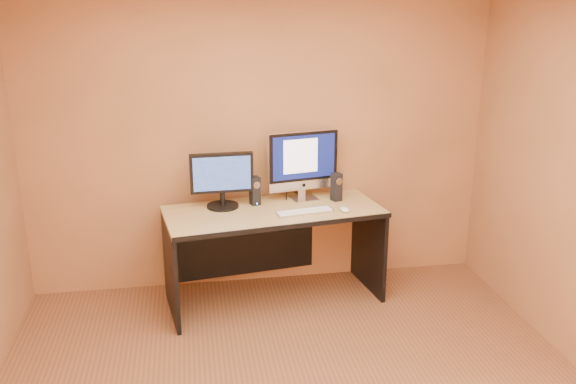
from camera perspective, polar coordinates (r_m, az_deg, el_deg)
The scene contains 10 objects.
walls at distance 3.36m, azimuth 1.52°, elevation -2.57°, with size 4.00×4.00×2.60m, color #AB6E45, non-canonical shape.
desk at distance 5.15m, azimuth -1.33°, elevation -5.93°, with size 1.76×0.77×0.81m, color tan, non-canonical shape.
imac at distance 5.17m, azimuth 1.54°, elevation 2.51°, with size 0.63×0.23×0.60m, color silver, non-canonical shape.
second_monitor at distance 5.01m, azimuth -6.20°, elevation 1.07°, with size 0.53×0.26×0.46m, color black, non-canonical shape.
speaker_left at distance 5.09m, azimuth -3.11°, elevation 0.12°, with size 0.07×0.08×0.24m, color black, non-canonical shape.
speaker_right at distance 5.20m, azimuth 4.55°, elevation 0.47°, with size 0.07×0.08×0.24m, color black, non-canonical shape.
keyboard at distance 4.92m, azimuth 1.57°, elevation -1.84°, with size 0.47×0.13×0.02m, color silver.
mouse at distance 4.96m, azimuth 5.32°, elevation -1.63°, with size 0.06×0.11×0.04m, color white.
cable_a at distance 5.34m, azimuth 1.47°, elevation -0.35°, with size 0.01×0.01×0.24m, color black.
cable_b at distance 5.33m, azimuth -0.15°, elevation -0.37°, with size 0.01×0.01×0.20m, color black.
Camera 1 is at (-0.61, -3.10, 2.46)m, focal length 38.00 mm.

